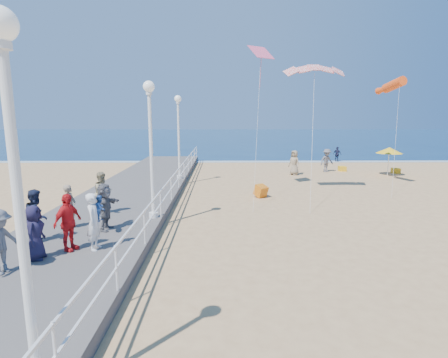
{
  "coord_description": "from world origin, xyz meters",
  "views": [
    {
      "loc": [
        -2.64,
        -13.56,
        4.38
      ],
      "look_at": [
        -2.5,
        2.0,
        1.6
      ],
      "focal_mm": 28.0,
      "sensor_mm": 36.0,
      "label": 1
    }
  ],
  "objects_px": {
    "spectator_2": "(0,242)",
    "beach_walker_a": "(327,160)",
    "spectator_7": "(37,216)",
    "spectator_1": "(103,193)",
    "beach_umbrella": "(389,150)",
    "toddler_held": "(100,208)",
    "lamp_post_far": "(179,128)",
    "beach_chair_right": "(396,171)",
    "spectator_6": "(70,206)",
    "spectator_5": "(105,207)",
    "spectator_3": "(68,222)",
    "box_kite": "(261,192)",
    "woman_holding_toddler": "(94,222)",
    "lamp_post_near": "(15,172)",
    "beach_walker_b": "(337,154)",
    "spectator_4": "(35,233)",
    "beach_walker_c": "(294,163)",
    "beach_chair_left": "(342,169)",
    "lamp_post_mid": "(151,136)"
  },
  "relations": [
    {
      "from": "beach_chair_right",
      "to": "beach_walker_b",
      "type": "bearing_deg",
      "value": 108.46
    },
    {
      "from": "beach_walker_a",
      "to": "beach_walker_b",
      "type": "relative_size",
      "value": 1.24
    },
    {
      "from": "beach_chair_right",
      "to": "spectator_1",
      "type": "bearing_deg",
      "value": -145.26
    },
    {
      "from": "lamp_post_mid",
      "to": "beach_walker_b",
      "type": "height_order",
      "value": "lamp_post_mid"
    },
    {
      "from": "spectator_2",
      "to": "beach_walker_a",
      "type": "distance_m",
      "value": 23.82
    },
    {
      "from": "lamp_post_far",
      "to": "beach_umbrella",
      "type": "distance_m",
      "value": 15.74
    },
    {
      "from": "spectator_2",
      "to": "spectator_3",
      "type": "distance_m",
      "value": 1.87
    },
    {
      "from": "spectator_7",
      "to": "beach_chair_left",
      "type": "xyz_separation_m",
      "value": [
        15.82,
        17.3,
        -1.06
      ]
    },
    {
      "from": "toddler_held",
      "to": "beach_chair_left",
      "type": "bearing_deg",
      "value": -36.18
    },
    {
      "from": "beach_chair_right",
      "to": "woman_holding_toddler",
      "type": "bearing_deg",
      "value": -136.18
    },
    {
      "from": "woman_holding_toddler",
      "to": "beach_walker_c",
      "type": "bearing_deg",
      "value": -29.08
    },
    {
      "from": "woman_holding_toddler",
      "to": "spectator_7",
      "type": "bearing_deg",
      "value": 72.82
    },
    {
      "from": "beach_chair_left",
      "to": "spectator_6",
      "type": "bearing_deg",
      "value": -134.13
    },
    {
      "from": "toddler_held",
      "to": "spectator_1",
      "type": "bearing_deg",
      "value": 18.66
    },
    {
      "from": "lamp_post_far",
      "to": "beach_walker_c",
      "type": "relative_size",
      "value": 2.83
    },
    {
      "from": "beach_walker_c",
      "to": "beach_chair_right",
      "type": "bearing_deg",
      "value": 54.48
    },
    {
      "from": "beach_walker_b",
      "to": "box_kite",
      "type": "height_order",
      "value": "beach_walker_b"
    },
    {
      "from": "woman_holding_toddler",
      "to": "spectator_2",
      "type": "xyz_separation_m",
      "value": [
        -1.81,
        -1.63,
        -0.03
      ]
    },
    {
      "from": "spectator_7",
      "to": "beach_walker_a",
      "type": "xyz_separation_m",
      "value": [
        14.38,
        16.87,
        -0.33
      ]
    },
    {
      "from": "spectator_5",
      "to": "beach_chair_left",
      "type": "xyz_separation_m",
      "value": [
        14.02,
        16.12,
        -1.04
      ]
    },
    {
      "from": "spectator_6",
      "to": "beach_walker_a",
      "type": "bearing_deg",
      "value": -42.69
    },
    {
      "from": "beach_chair_left",
      "to": "spectator_2",
      "type": "bearing_deg",
      "value": -128.39
    },
    {
      "from": "spectator_3",
      "to": "box_kite",
      "type": "height_order",
      "value": "spectator_3"
    },
    {
      "from": "spectator_1",
      "to": "spectator_2",
      "type": "relative_size",
      "value": 1.05
    },
    {
      "from": "lamp_post_near",
      "to": "beach_chair_right",
      "type": "relative_size",
      "value": 9.67
    },
    {
      "from": "lamp_post_far",
      "to": "spectator_1",
      "type": "bearing_deg",
      "value": -104.28
    },
    {
      "from": "spectator_5",
      "to": "spectator_7",
      "type": "bearing_deg",
      "value": 127.7
    },
    {
      "from": "spectator_5",
      "to": "beach_walker_b",
      "type": "relative_size",
      "value": 1.13
    },
    {
      "from": "lamp_post_near",
      "to": "beach_chair_left",
      "type": "xyz_separation_m",
      "value": [
        12.63,
        23.57,
        -3.46
      ]
    },
    {
      "from": "woman_holding_toddler",
      "to": "spectator_2",
      "type": "relative_size",
      "value": 1.03
    },
    {
      "from": "lamp_post_far",
      "to": "spectator_5",
      "type": "height_order",
      "value": "lamp_post_far"
    },
    {
      "from": "spectator_5",
      "to": "beach_walker_b",
      "type": "xyz_separation_m",
      "value": [
        15.52,
        22.01,
        -0.49
      ]
    },
    {
      "from": "lamp_post_near",
      "to": "lamp_post_mid",
      "type": "xyz_separation_m",
      "value": [
        0.0,
        9.0,
        0.0
      ]
    },
    {
      "from": "lamp_post_far",
      "to": "woman_holding_toddler",
      "type": "distance_m",
      "value": 12.7
    },
    {
      "from": "spectator_5",
      "to": "spectator_7",
      "type": "xyz_separation_m",
      "value": [
        -1.8,
        -1.18,
        0.02
      ]
    },
    {
      "from": "lamp_post_mid",
      "to": "spectator_4",
      "type": "height_order",
      "value": "lamp_post_mid"
    },
    {
      "from": "spectator_1",
      "to": "beach_umbrella",
      "type": "relative_size",
      "value": 0.83
    },
    {
      "from": "spectator_7",
      "to": "beach_chair_right",
      "type": "distance_m",
      "value": 25.49
    },
    {
      "from": "lamp_post_far",
      "to": "beach_chair_right",
      "type": "bearing_deg",
      "value": 15.11
    },
    {
      "from": "spectator_6",
      "to": "lamp_post_near",
      "type": "bearing_deg",
      "value": -161.0
    },
    {
      "from": "spectator_4",
      "to": "beach_umbrella",
      "type": "xyz_separation_m",
      "value": [
        17.79,
        16.46,
        0.73
      ]
    },
    {
      "from": "lamp_post_mid",
      "to": "spectator_7",
      "type": "relative_size",
      "value": 3.09
    },
    {
      "from": "lamp_post_far",
      "to": "spectator_1",
      "type": "relative_size",
      "value": 3.01
    },
    {
      "from": "spectator_4",
      "to": "spectator_5",
      "type": "distance_m",
      "value": 2.83
    },
    {
      "from": "spectator_7",
      "to": "box_kite",
      "type": "relative_size",
      "value": 2.87
    },
    {
      "from": "woman_holding_toddler",
      "to": "spectator_3",
      "type": "xyz_separation_m",
      "value": [
        -0.76,
        -0.08,
        0.0
      ]
    },
    {
      "from": "beach_chair_left",
      "to": "spectator_7",
      "type": "bearing_deg",
      "value": -132.43
    },
    {
      "from": "toddler_held",
      "to": "spectator_1",
      "type": "distance_m",
      "value": 4.01
    },
    {
      "from": "spectator_1",
      "to": "spectator_5",
      "type": "relative_size",
      "value": 1.05
    },
    {
      "from": "spectator_7",
      "to": "spectator_4",
      "type": "bearing_deg",
      "value": -169.13
    }
  ]
}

